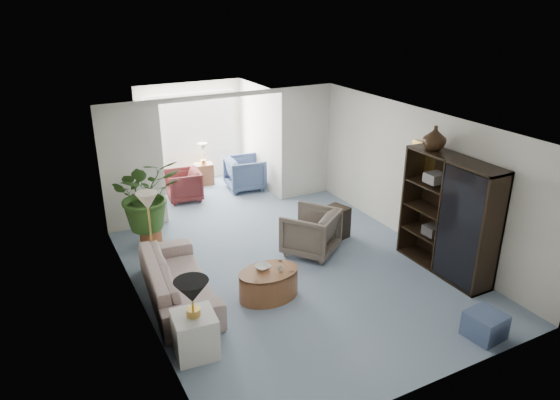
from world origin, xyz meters
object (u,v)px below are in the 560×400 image
end_table (195,334)px  sunroom_table (204,174)px  side_table_dark (334,223)px  coffee_cup (280,269)px  framed_picture (424,157)px  coffee_table (269,284)px  table_lamp (192,291)px  cabinet_urn (435,138)px  floor_lamp (147,201)px  plant_pot (151,236)px  wingback_chair (311,232)px  ottoman (485,325)px  sunroom_chair_blue (245,173)px  coffee_bowl (263,267)px  sunroom_chair_maroon (183,185)px  entertainment_cabinet (448,216)px  sofa (178,280)px

end_table → sunroom_table: 6.34m
side_table_dark → coffee_cup: bearing=-144.0°
framed_picture → coffee_table: size_ratio=0.53×
table_lamp → cabinet_urn: 4.60m
coffee_cup → cabinet_urn: 3.27m
floor_lamp → cabinet_urn: size_ratio=0.92×
coffee_cup → sunroom_table: bearing=82.6°
coffee_table → plant_pot: (-1.13, 2.62, -0.07)m
floor_lamp → wingback_chair: floor_lamp is taller
framed_picture → table_lamp: bearing=-167.0°
floor_lamp → coffee_table: 2.35m
coffee_cup → wingback_chair: (1.16, 1.05, -0.09)m
ottoman → plant_pot: size_ratio=1.13×
sunroom_table → sunroom_chair_blue: bearing=-45.0°
coffee_bowl → sunroom_table: 5.15m
table_lamp → coffee_bowl: bearing=31.8°
cabinet_urn → ottoman: size_ratio=0.86×
coffee_table → sunroom_chair_maroon: 4.43m
ottoman → sunroom_chair_maroon: sunroom_chair_maroon is taller
end_table → side_table_dark: bearing=30.3°
table_lamp → cabinet_urn: (4.38, 0.65, 1.23)m
entertainment_cabinet → cabinet_urn: bearing=90.0°
framed_picture → floor_lamp: size_ratio=1.39×
coffee_table → side_table_dark: bearing=31.9°
coffee_cup → sunroom_chair_blue: size_ratio=0.11×
side_table_dark → coffee_bowl: bearing=-150.8°
coffee_table → sunroom_chair_blue: (1.59, 4.42, 0.16)m
sofa → ottoman: bearing=-124.6°
sofa → ottoman: sofa is taller
cabinet_urn → sunroom_chair_blue: size_ratio=0.46×
coffee_table → coffee_cup: bearing=-33.7°
ottoman → sunroom_chair_blue: size_ratio=0.54×
entertainment_cabinet → table_lamp: bearing=-178.1°
wingback_chair → sunroom_chair_blue: 3.48m
sofa → floor_lamp: size_ratio=6.15×
coffee_bowl → wingback_chair: wingback_chair is taller
framed_picture → side_table_dark: (-1.18, 0.93, -1.40)m
sofa → coffee_cup: 1.55m
sofa → sunroom_chair_blue: (2.81, 3.82, 0.06)m
entertainment_cabinet → sunroom_chair_maroon: (-2.87, 5.03, -0.64)m
floor_lamp → sunroom_chair_maroon: (1.43, 2.79, -0.91)m
ottoman → sunroom_chair_blue: sunroom_chair_blue is taller
cabinet_urn → sunroom_table: size_ratio=0.76×
sofa → sunroom_chair_maroon: sunroom_chair_maroon is taller
wingback_chair → ottoman: size_ratio=1.95×
entertainment_cabinet → sunroom_chair_blue: 5.25m
coffee_table → ottoman: size_ratio=2.10×
sunroom_chair_blue → wingback_chair: bearing=-177.9°
entertainment_cabinet → plant_pot: (-4.09, 3.22, -0.82)m
table_lamp → cabinet_urn: cabinet_urn is taller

